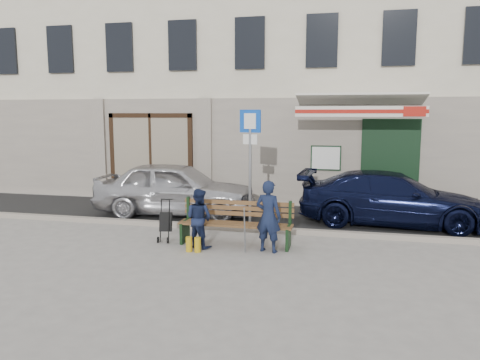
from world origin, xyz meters
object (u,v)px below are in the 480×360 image
(car_silver, at_px, (176,188))
(woman, at_px, (199,218))
(car_navy, at_px, (392,199))
(bench, at_px, (233,224))
(stroller, at_px, (166,223))
(parking_sign, at_px, (250,149))
(man, at_px, (268,216))

(car_silver, bearing_deg, woman, -154.14)
(car_navy, relative_size, woman, 3.71)
(car_navy, relative_size, bench, 1.89)
(car_navy, distance_m, stroller, 5.59)
(car_navy, bearing_deg, stroller, 122.00)
(parking_sign, height_order, stroller, parking_sign)
(car_silver, height_order, stroller, car_silver)
(car_silver, bearing_deg, man, -136.15)
(man, bearing_deg, car_navy, -118.38)
(car_silver, relative_size, stroller, 4.75)
(parking_sign, relative_size, woman, 2.31)
(parking_sign, bearing_deg, man, -53.60)
(car_navy, height_order, parking_sign, parking_sign)
(parking_sign, bearing_deg, car_silver, 167.57)
(car_navy, height_order, bench, car_navy)
(car_navy, height_order, woman, car_navy)
(car_navy, height_order, stroller, car_navy)
(parking_sign, distance_m, woman, 2.24)
(car_silver, height_order, parking_sign, parking_sign)
(stroller, bearing_deg, parking_sign, 29.21)
(bench, distance_m, man, 0.90)
(woman, xyz_separation_m, stroller, (-0.85, 0.28, -0.21))
(bench, bearing_deg, parking_sign, 86.77)
(man, xyz_separation_m, woman, (-1.45, 0.01, -0.11))
(parking_sign, bearing_deg, bench, -80.06)
(car_silver, distance_m, bench, 3.31)
(man, xyz_separation_m, stroller, (-2.30, 0.28, -0.32))
(car_silver, xyz_separation_m, man, (3.00, -2.77, -0.01))
(car_silver, bearing_deg, bench, -141.44)
(bench, distance_m, woman, 0.74)
(car_silver, xyz_separation_m, bench, (2.21, -2.45, -0.28))
(parking_sign, xyz_separation_m, woman, (-0.73, -1.67, -1.31))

